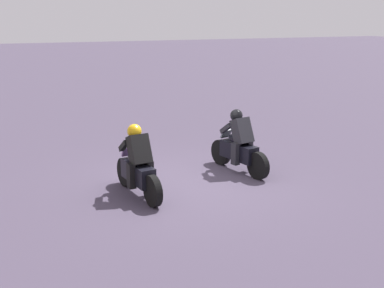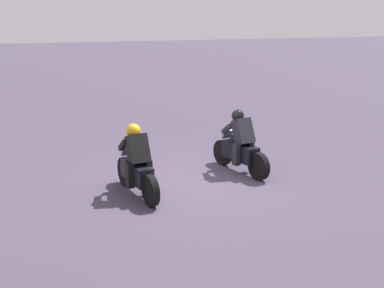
% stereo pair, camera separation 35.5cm
% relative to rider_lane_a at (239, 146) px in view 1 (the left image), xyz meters
% --- Properties ---
extents(ground_plane, '(120.00, 120.00, 0.00)m').
position_rel_rider_lane_a_xyz_m(ground_plane, '(-0.36, 1.45, -0.62)').
color(ground_plane, '#473D51').
extents(rider_lane_a, '(2.03, 0.64, 1.51)m').
position_rel_rider_lane_a_xyz_m(rider_lane_a, '(0.00, 0.00, 0.00)').
color(rider_lane_a, black).
rests_on(rider_lane_a, ground_plane).
extents(rider_lane_b, '(2.04, 0.58, 1.51)m').
position_rel_rider_lane_a_xyz_m(rider_lane_b, '(-0.64, 2.71, 0.00)').
color(rider_lane_b, black).
rests_on(rider_lane_b, ground_plane).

